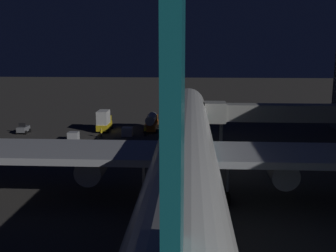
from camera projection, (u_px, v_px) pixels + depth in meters
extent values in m
plane|color=#383533|center=(186.00, 176.00, 48.04)|extent=(320.00, 320.00, 0.00)
cylinder|color=silver|center=(186.00, 144.00, 39.95)|extent=(5.48, 57.38, 5.48)
sphere|color=silver|center=(188.00, 104.00, 68.05)|extent=(5.37, 5.37, 5.37)
cube|color=#146670|center=(186.00, 148.00, 40.03)|extent=(5.54, 55.08, 0.50)
cube|color=black|center=(188.00, 100.00, 66.25)|extent=(3.02, 1.40, 0.90)
cube|color=#B7BABF|center=(186.00, 153.00, 40.13)|extent=(49.39, 7.96, 0.70)
cube|color=#146670|center=(175.00, 80.00, 11.15)|extent=(0.50, 4.80, 11.86)
cylinder|color=#B7BABF|center=(281.00, 170.00, 40.91)|extent=(2.77, 5.18, 2.77)
cylinder|color=black|center=(275.00, 163.00, 43.45)|extent=(2.35, 0.15, 2.35)
cylinder|color=#B7BABF|center=(93.00, 167.00, 42.03)|extent=(2.77, 5.18, 2.77)
cylinder|color=black|center=(99.00, 160.00, 44.56)|extent=(2.35, 0.15, 2.35)
cylinder|color=#B7BABF|center=(188.00, 127.00, 65.27)|extent=(0.28, 0.28, 2.43)
cylinder|color=black|center=(188.00, 138.00, 65.63)|extent=(0.45, 1.20, 1.20)
cylinder|color=#B7BABF|center=(228.00, 180.00, 39.37)|extent=(0.28, 0.28, 2.43)
cylinder|color=black|center=(227.00, 195.00, 40.36)|extent=(0.45, 1.20, 1.20)
cylinder|color=black|center=(228.00, 200.00, 39.09)|extent=(0.45, 1.20, 1.20)
cylinder|color=#B7BABF|center=(144.00, 178.00, 39.85)|extent=(0.28, 0.28, 2.43)
cylinder|color=black|center=(145.00, 193.00, 40.84)|extent=(0.45, 1.20, 1.20)
cylinder|color=black|center=(143.00, 198.00, 39.57)|extent=(0.45, 1.20, 1.20)
cube|color=#9E9E99|center=(281.00, 113.00, 59.09)|extent=(19.74, 2.60, 2.50)
cube|color=#9E9E99|center=(215.00, 112.00, 59.65)|extent=(3.20, 3.40, 3.00)
cube|color=black|center=(206.00, 112.00, 59.73)|extent=(0.70, 3.20, 2.70)
cylinder|color=#B7BABF|center=(221.00, 135.00, 60.28)|extent=(0.56, 0.56, 4.52)
cylinder|color=black|center=(225.00, 148.00, 60.63)|extent=(0.25, 0.60, 0.60)
cylinder|color=black|center=(217.00, 147.00, 60.69)|extent=(0.25, 0.60, 0.60)
cube|color=slate|center=(23.00, 129.00, 71.98)|extent=(1.50, 2.65, 0.90)
cube|color=black|center=(22.00, 125.00, 71.43)|extent=(1.20, 0.20, 0.70)
cylinder|color=black|center=(30.00, 130.00, 72.93)|extent=(0.24, 0.70, 0.70)
cylinder|color=black|center=(21.00, 130.00, 73.02)|extent=(0.24, 0.70, 0.70)
cylinder|color=black|center=(26.00, 133.00, 71.11)|extent=(0.24, 0.70, 0.70)
cylinder|color=black|center=(17.00, 132.00, 71.20)|extent=(0.24, 0.70, 0.70)
cube|color=orange|center=(151.00, 126.00, 74.43)|extent=(2.10, 6.47, 1.10)
cylinder|color=#B7BABF|center=(151.00, 119.00, 73.97)|extent=(1.70, 5.50, 1.70)
cube|color=orange|center=(153.00, 118.00, 76.51)|extent=(1.89, 1.80, 1.10)
cylinder|color=black|center=(158.00, 126.00, 76.69)|extent=(0.24, 0.70, 0.70)
cylinder|color=black|center=(147.00, 126.00, 76.82)|extent=(0.24, 0.70, 0.70)
cylinder|color=black|center=(156.00, 131.00, 72.26)|extent=(0.24, 0.70, 0.70)
cylinder|color=black|center=(144.00, 131.00, 72.39)|extent=(0.24, 0.70, 0.70)
cube|color=yellow|center=(104.00, 126.00, 74.15)|extent=(2.00, 5.01, 1.10)
cube|color=silver|center=(103.00, 117.00, 73.19)|extent=(1.90, 3.51, 2.46)
cube|color=yellow|center=(106.00, 119.00, 75.61)|extent=(1.80, 1.60, 1.10)
cylinder|color=black|center=(112.00, 127.00, 75.92)|extent=(0.24, 0.70, 0.70)
cylinder|color=black|center=(101.00, 127.00, 76.04)|extent=(0.24, 0.70, 0.70)
cylinder|color=black|center=(108.00, 131.00, 72.48)|extent=(0.24, 0.70, 0.70)
cylinder|color=black|center=(97.00, 131.00, 72.60)|extent=(0.24, 0.70, 0.70)
cube|color=#B7BABF|center=(127.00, 132.00, 69.96)|extent=(1.85, 1.61, 1.51)
cube|color=#B7BABF|center=(73.00, 136.00, 66.61)|extent=(1.70, 1.57, 1.41)
cylinder|color=black|center=(101.00, 135.00, 68.65)|extent=(0.28, 0.28, 0.81)
cylinder|color=yellow|center=(101.00, 131.00, 68.51)|extent=(0.40, 0.40, 0.57)
sphere|color=tan|center=(101.00, 129.00, 68.43)|extent=(0.24, 0.24, 0.24)
sphere|color=yellow|center=(101.00, 129.00, 68.42)|extent=(0.23, 0.23, 0.23)
cylinder|color=black|center=(145.00, 134.00, 69.72)|extent=(0.28, 0.28, 0.95)
cylinder|color=yellow|center=(145.00, 129.00, 69.57)|extent=(0.40, 0.40, 0.65)
sphere|color=tan|center=(145.00, 127.00, 69.48)|extent=(0.24, 0.24, 0.24)
sphere|color=yellow|center=(145.00, 126.00, 69.47)|extent=(0.23, 0.23, 0.23)
cone|color=orange|center=(200.00, 133.00, 70.95)|extent=(0.36, 0.36, 0.55)
cone|color=orange|center=(176.00, 133.00, 71.20)|extent=(0.36, 0.36, 0.55)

